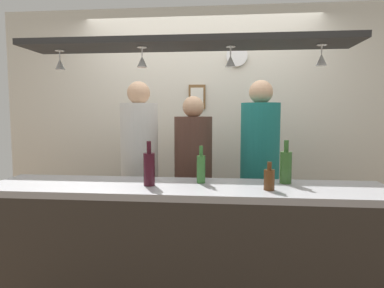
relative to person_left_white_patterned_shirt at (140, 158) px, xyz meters
name	(u,v)px	position (x,y,z in m)	size (l,w,h in m)	color
back_wall	(201,129)	(0.52, 0.68, 0.23)	(4.40, 0.06, 2.60)	silver
bar_counter	(183,240)	(0.52, -0.93, -0.39)	(2.70, 0.55, 0.99)	#99999E
overhead_glass_rack	(186,44)	(0.52, -0.72, 0.87)	(2.20, 0.36, 0.04)	black
hanging_wineglass_far_left	(60,64)	(-0.38, -0.69, 0.76)	(0.07, 0.07, 0.13)	silver
hanging_wineglass_left	(142,61)	(0.22, -0.75, 0.76)	(0.07, 0.07, 0.13)	silver
hanging_wineglass_center_left	(230,60)	(0.81, -0.71, 0.76)	(0.07, 0.07, 0.13)	silver
hanging_wineglass_center	(321,59)	(1.39, -0.71, 0.76)	(0.07, 0.07, 0.13)	silver
person_left_white_patterned_shirt	(140,158)	(0.00, 0.00, 0.00)	(0.34, 0.34, 1.76)	#2D334C
person_middle_brown_shirt	(193,168)	(0.49, 0.00, -0.09)	(0.34, 0.34, 1.63)	#2D334C
person_right_teal_shirt	(260,159)	(1.09, 0.00, 0.00)	(0.34, 0.34, 1.76)	#2D334C
bottle_champagne_green	(286,166)	(1.20, -0.64, 0.04)	(0.08, 0.08, 0.30)	#2D5623
bottle_beer_green_import	(201,168)	(0.61, -0.68, 0.03)	(0.06, 0.06, 0.26)	#336B2D
bottle_beer_brown_stubby	(269,179)	(1.06, -0.85, 0.00)	(0.07, 0.07, 0.18)	#512D14
bottle_wine_dark_red	(149,168)	(0.27, -0.80, 0.04)	(0.08, 0.08, 0.30)	#380F19
picture_frame_lower_pair	(259,114)	(1.14, 0.63, 0.40)	(0.30, 0.02, 0.18)	brown
picture_frame_crest	(197,97)	(0.48, 0.63, 0.58)	(0.18, 0.02, 0.26)	brown
wall_clock	(237,56)	(0.90, 0.63, 1.01)	(0.22, 0.22, 0.03)	white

